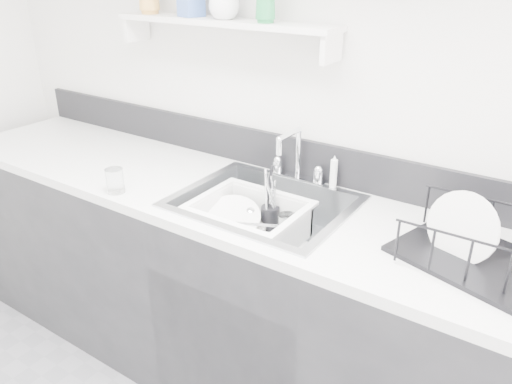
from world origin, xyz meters
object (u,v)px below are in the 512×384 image
Objects in this scene: counter_run at (263,302)px; sink at (263,223)px; dish_rack at (480,239)px; wash_tub at (249,223)px.

sink is at bearing 0.00° from counter_run.
sink reaches higher than counter_run.
wash_tub is at bearing -159.90° from dish_rack.
counter_run is 7.78× the size of wash_tub.
counter_run is 5.00× the size of sink.
wash_tub is at bearing -142.48° from counter_run.
wash_tub is at bearing -142.48° from sink.
dish_rack is (0.79, 0.04, 0.17)m from wash_tub.
wash_tub is 0.81m from dish_rack.
sink is 0.77m from dish_rack.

